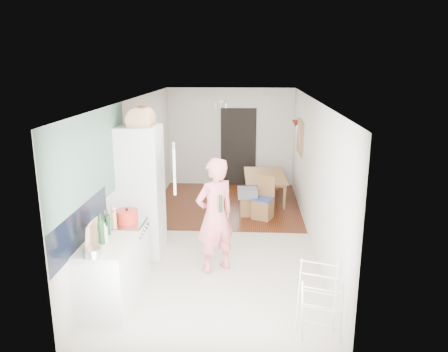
# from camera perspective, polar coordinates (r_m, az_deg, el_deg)

# --- Properties ---
(room_shell) EXTENTS (3.20, 7.00, 2.50)m
(room_shell) POSITION_cam_1_polar(r_m,az_deg,el_deg) (7.77, -0.29, 0.72)
(room_shell) COLOR silver
(room_shell) RESTS_ON ground
(floor) EXTENTS (3.20, 7.00, 0.01)m
(floor) POSITION_cam_1_polar(r_m,az_deg,el_deg) (8.16, -0.28, -7.82)
(floor) COLOR beige
(floor) RESTS_ON ground
(wood_floor_overlay) EXTENTS (3.20, 3.30, 0.01)m
(wood_floor_overlay) POSITION_cam_1_polar(r_m,az_deg,el_deg) (9.89, 0.42, -3.68)
(wood_floor_overlay) COLOR #5F2919
(wood_floor_overlay) RESTS_ON room_shell
(sage_wall_panel) EXTENTS (0.02, 3.00, 1.30)m
(sage_wall_panel) POSITION_cam_1_polar(r_m,az_deg,el_deg) (6.04, -16.81, 1.84)
(sage_wall_panel) COLOR slate
(sage_wall_panel) RESTS_ON room_shell
(tile_splashback) EXTENTS (0.02, 1.90, 0.50)m
(tile_splashback) POSITION_cam_1_polar(r_m,az_deg,el_deg) (5.74, -18.10, -6.23)
(tile_splashback) COLOR black
(tile_splashback) RESTS_ON room_shell
(doorway_recess) EXTENTS (0.90, 0.04, 2.00)m
(doorway_recess) POSITION_cam_1_polar(r_m,az_deg,el_deg) (11.21, 1.89, 3.77)
(doorway_recess) COLOR black
(doorway_recess) RESTS_ON room_shell
(base_cabinet) EXTENTS (0.60, 0.90, 0.86)m
(base_cabinet) POSITION_cam_1_polar(r_m,az_deg,el_deg) (5.94, -14.91, -12.88)
(base_cabinet) COLOR white
(base_cabinet) RESTS_ON room_shell
(worktop) EXTENTS (0.62, 0.92, 0.06)m
(worktop) POSITION_cam_1_polar(r_m,az_deg,el_deg) (5.74, -15.22, -8.80)
(worktop) COLOR beige
(worktop) RESTS_ON room_shell
(range_cooker) EXTENTS (0.60, 0.60, 0.88)m
(range_cooker) POSITION_cam_1_polar(r_m,az_deg,el_deg) (6.57, -12.89, -9.84)
(range_cooker) COLOR white
(range_cooker) RESTS_ON room_shell
(cooker_top) EXTENTS (0.60, 0.60, 0.04)m
(cooker_top) POSITION_cam_1_polar(r_m,az_deg,el_deg) (6.40, -13.12, -6.09)
(cooker_top) COLOR #B6B6B8
(cooker_top) RESTS_ON room_shell
(fridge_housing) EXTENTS (0.66, 0.66, 2.15)m
(fridge_housing) POSITION_cam_1_polar(r_m,az_deg,el_deg) (7.27, -10.74, -1.98)
(fridge_housing) COLOR white
(fridge_housing) RESTS_ON room_shell
(fridge_door) EXTENTS (0.14, 0.56, 0.70)m
(fridge_door) POSITION_cam_1_polar(r_m,az_deg,el_deg) (6.73, -6.50, 1.05)
(fridge_door) COLOR white
(fridge_door) RESTS_ON room_shell
(fridge_interior) EXTENTS (0.02, 0.52, 0.66)m
(fridge_interior) POSITION_cam_1_polar(r_m,az_deg,el_deg) (7.08, -8.49, 1.65)
(fridge_interior) COLOR white
(fridge_interior) RESTS_ON room_shell
(pinboard) EXTENTS (0.03, 0.90, 0.70)m
(pinboard) POSITION_cam_1_polar(r_m,az_deg,el_deg) (9.62, 9.93, 5.05)
(pinboard) COLOR tan
(pinboard) RESTS_ON room_shell
(pinboard_frame) EXTENTS (0.00, 0.94, 0.74)m
(pinboard_frame) POSITION_cam_1_polar(r_m,az_deg,el_deg) (9.62, 9.84, 5.05)
(pinboard_frame) COLOR olive
(pinboard_frame) RESTS_ON room_shell
(wall_sconce) EXTENTS (0.18, 0.18, 0.16)m
(wall_sconce) POSITION_cam_1_polar(r_m,az_deg,el_deg) (10.22, 9.36, 6.77)
(wall_sconce) COLOR maroon
(wall_sconce) RESTS_ON room_shell
(person) EXTENTS (0.92, 0.86, 2.10)m
(person) POSITION_cam_1_polar(r_m,az_deg,el_deg) (6.53, -1.19, -3.87)
(person) COLOR #F4777B
(person) RESTS_ON floor
(dining_table) EXTENTS (0.84, 1.44, 0.49)m
(dining_table) POSITION_cam_1_polar(r_m,az_deg,el_deg) (10.24, 5.48, -1.70)
(dining_table) COLOR olive
(dining_table) RESTS_ON floor
(dining_chair) EXTENTS (0.48, 0.48, 0.87)m
(dining_chair) POSITION_cam_1_polar(r_m,az_deg,el_deg) (8.91, 5.12, -2.95)
(dining_chair) COLOR olive
(dining_chair) RESTS_ON floor
(stool) EXTENTS (0.33, 0.33, 0.41)m
(stool) POSITION_cam_1_polar(r_m,az_deg,el_deg) (9.14, 3.09, -3.98)
(stool) COLOR olive
(stool) RESTS_ON floor
(grey_drape) EXTENTS (0.43, 0.43, 0.18)m
(grey_drape) POSITION_cam_1_polar(r_m,az_deg,el_deg) (9.05, 3.08, -2.20)
(grey_drape) COLOR slate
(grey_drape) RESTS_ON stool
(drying_rack) EXTENTS (0.56, 0.53, 0.88)m
(drying_rack) POSITION_cam_1_polar(r_m,az_deg,el_deg) (5.34, 12.35, -15.91)
(drying_rack) COLOR white
(drying_rack) RESTS_ON floor
(bread_bin) EXTENTS (0.44, 0.42, 0.22)m
(bread_bin) POSITION_cam_1_polar(r_m,az_deg,el_deg) (7.00, -10.80, 7.30)
(bread_bin) COLOR #DDB075
(bread_bin) RESTS_ON fridge_housing
(red_casserole) EXTENTS (0.34, 0.34, 0.18)m
(red_casserole) POSITION_cam_1_polar(r_m,az_deg,el_deg) (6.35, -12.55, -5.14)
(red_casserole) COLOR red
(red_casserole) RESTS_ON cooker_top
(steel_pan) EXTENTS (0.21, 0.21, 0.10)m
(steel_pan) POSITION_cam_1_polar(r_m,az_deg,el_deg) (5.40, -16.78, -9.54)
(steel_pan) COLOR #B6B6B8
(steel_pan) RESTS_ON worktop
(held_bottle) EXTENTS (0.05, 0.05, 0.25)m
(held_bottle) POSITION_cam_1_polar(r_m,az_deg,el_deg) (6.32, -0.45, -3.64)
(held_bottle) COLOR #193C1C
(held_bottle) RESTS_ON person
(bottle_a) EXTENTS (0.08, 0.08, 0.32)m
(bottle_a) POSITION_cam_1_polar(r_m,az_deg,el_deg) (5.69, -15.73, -7.03)
(bottle_a) COLOR #193C1C
(bottle_a) RESTS_ON worktop
(bottle_b) EXTENTS (0.08, 0.08, 0.27)m
(bottle_b) POSITION_cam_1_polar(r_m,az_deg,el_deg) (5.97, -14.94, -6.15)
(bottle_b) COLOR #193C1C
(bottle_b) RESTS_ON worktop
(bottle_c) EXTENTS (0.10, 0.10, 0.20)m
(bottle_c) POSITION_cam_1_polar(r_m,az_deg,el_deg) (5.77, -15.32, -7.32)
(bottle_c) COLOR silver
(bottle_c) RESTS_ON worktop
(pepper_mill_front) EXTENTS (0.06, 0.06, 0.20)m
(pepper_mill_front) POSITION_cam_1_polar(r_m,az_deg,el_deg) (6.21, -15.06, -5.68)
(pepper_mill_front) COLOR #DDB075
(pepper_mill_front) RESTS_ON worktop
(pepper_mill_back) EXTENTS (0.08, 0.08, 0.25)m
(pepper_mill_back) POSITION_cam_1_polar(r_m,az_deg,el_deg) (6.17, -14.17, -5.54)
(pepper_mill_back) COLOR #DDB075
(pepper_mill_back) RESTS_ON worktop
(chopping_boards) EXTENTS (0.09, 0.27, 0.37)m
(chopping_boards) POSITION_cam_1_polar(r_m,az_deg,el_deg) (5.55, -16.94, -7.41)
(chopping_boards) COLOR #DDB075
(chopping_boards) RESTS_ON worktop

